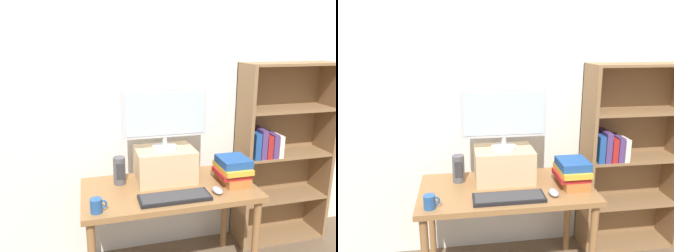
# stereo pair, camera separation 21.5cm
# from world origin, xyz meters

# --- Properties ---
(back_wall) EXTENTS (7.00, 0.08, 2.60)m
(back_wall) POSITION_xyz_m (0.00, 0.45, 1.30)
(back_wall) COLOR silver
(back_wall) RESTS_ON ground_plane
(desk) EXTENTS (1.16, 0.60, 0.71)m
(desk) POSITION_xyz_m (0.00, 0.00, 0.62)
(desk) COLOR olive
(desk) RESTS_ON ground_plane
(bookshelf_unit) EXTENTS (0.78, 0.28, 1.51)m
(bookshelf_unit) POSITION_xyz_m (1.02, 0.30, 0.77)
(bookshelf_unit) COLOR olive
(bookshelf_unit) RESTS_ON ground_plane
(riser_box) EXTENTS (0.40, 0.29, 0.23)m
(riser_box) POSITION_xyz_m (0.00, 0.12, 0.83)
(riser_box) COLOR tan
(riser_box) RESTS_ON desk
(computer_monitor) EXTENTS (0.59, 0.17, 0.41)m
(computer_monitor) POSITION_xyz_m (0.00, 0.12, 1.17)
(computer_monitor) COLOR #B7B7BA
(computer_monitor) RESTS_ON riser_box
(keyboard) EXTENTS (0.45, 0.16, 0.02)m
(keyboard) POSITION_xyz_m (-0.01, -0.18, 0.72)
(keyboard) COLOR black
(keyboard) RESTS_ON desk
(computer_mouse) EXTENTS (0.06, 0.10, 0.04)m
(computer_mouse) POSITION_xyz_m (0.28, -0.16, 0.73)
(computer_mouse) COLOR #99999E
(computer_mouse) RESTS_ON desk
(book_stack) EXTENTS (0.21, 0.27, 0.18)m
(book_stack) POSITION_xyz_m (0.45, -0.03, 0.80)
(book_stack) COLOR #AD662D
(book_stack) RESTS_ON desk
(coffee_mug) EXTENTS (0.10, 0.07, 0.08)m
(coffee_mug) POSITION_xyz_m (-0.49, -0.22, 0.75)
(coffee_mug) COLOR #234C84
(coffee_mug) RESTS_ON desk
(desk_speaker) EXTENTS (0.08, 0.09, 0.19)m
(desk_speaker) POSITION_xyz_m (-0.32, 0.14, 0.81)
(desk_speaker) COLOR #4C4C51
(desk_speaker) RESTS_ON desk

